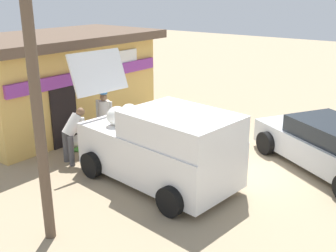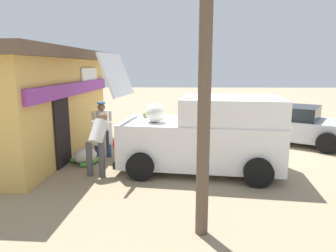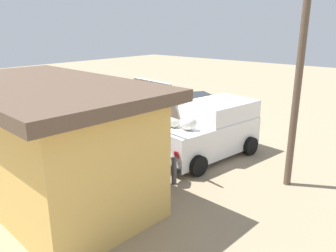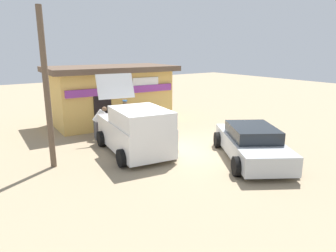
{
  "view_description": "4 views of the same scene",
  "coord_description": "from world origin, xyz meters",
  "px_view_note": "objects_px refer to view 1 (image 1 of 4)",
  "views": [
    {
      "loc": [
        -9.02,
        -4.53,
        4.55
      ],
      "look_at": [
        -0.72,
        1.38,
        1.09
      ],
      "focal_mm": 43.46,
      "sensor_mm": 36.0,
      "label": 1
    },
    {
      "loc": [
        -9.41,
        1.7,
        2.66
      ],
      "look_at": [
        0.06,
        1.87,
        0.82
      ],
      "focal_mm": 32.85,
      "sensor_mm": 36.0,
      "label": 2
    },
    {
      "loc": [
        -8.09,
        10.37,
        4.5
      ],
      "look_at": [
        0.09,
        0.94,
        0.76
      ],
      "focal_mm": 35.9,
      "sensor_mm": 36.0,
      "label": 3
    },
    {
      "loc": [
        -7.41,
        -9.56,
        4.12
      ],
      "look_at": [
        0.24,
        1.37,
        0.73
      ],
      "focal_mm": 32.99,
      "sensor_mm": 36.0,
      "label": 4
    }
  ],
  "objects_px": {
    "delivery_van": "(162,146)",
    "parked_sedan": "(332,147)",
    "storefront_bar": "(60,81)",
    "paint_bucket": "(158,121)",
    "customer_bending": "(73,131)",
    "unloaded_banana_pile": "(83,142)",
    "vendor_standing": "(104,115)"
  },
  "relations": [
    {
      "from": "vendor_standing",
      "to": "customer_bending",
      "type": "distance_m",
      "value": 1.49
    },
    {
      "from": "parked_sedan",
      "to": "unloaded_banana_pile",
      "type": "relative_size",
      "value": 5.37
    },
    {
      "from": "customer_bending",
      "to": "paint_bucket",
      "type": "relative_size",
      "value": 4.32
    },
    {
      "from": "storefront_bar",
      "to": "delivery_van",
      "type": "xyz_separation_m",
      "value": [
        -1.47,
        -5.3,
        -0.67
      ]
    },
    {
      "from": "parked_sedan",
      "to": "unloaded_banana_pile",
      "type": "bearing_deg",
      "value": 113.42
    },
    {
      "from": "delivery_van",
      "to": "paint_bucket",
      "type": "distance_m",
      "value": 4.47
    },
    {
      "from": "delivery_van",
      "to": "parked_sedan",
      "type": "bearing_deg",
      "value": -44.44
    },
    {
      "from": "parked_sedan",
      "to": "vendor_standing",
      "type": "relative_size",
      "value": 2.86
    },
    {
      "from": "delivery_van",
      "to": "storefront_bar",
      "type": "bearing_deg",
      "value": 74.48
    },
    {
      "from": "customer_bending",
      "to": "unloaded_banana_pile",
      "type": "distance_m",
      "value": 1.24
    },
    {
      "from": "storefront_bar",
      "to": "paint_bucket",
      "type": "relative_size",
      "value": 19.98
    },
    {
      "from": "delivery_van",
      "to": "unloaded_banana_pile",
      "type": "height_order",
      "value": "delivery_van"
    },
    {
      "from": "storefront_bar",
      "to": "parked_sedan",
      "type": "bearing_deg",
      "value": -78.29
    },
    {
      "from": "delivery_van",
      "to": "vendor_standing",
      "type": "distance_m",
      "value": 3.12
    },
    {
      "from": "paint_bucket",
      "to": "unloaded_banana_pile",
      "type": "bearing_deg",
      "value": 169.65
    },
    {
      "from": "parked_sedan",
      "to": "vendor_standing",
      "type": "distance_m",
      "value": 6.46
    },
    {
      "from": "parked_sedan",
      "to": "delivery_van",
      "type": "bearing_deg",
      "value": 135.56
    },
    {
      "from": "storefront_bar",
      "to": "customer_bending",
      "type": "relative_size",
      "value": 4.62
    },
    {
      "from": "delivery_van",
      "to": "parked_sedan",
      "type": "height_order",
      "value": "delivery_van"
    },
    {
      "from": "customer_bending",
      "to": "paint_bucket",
      "type": "bearing_deg",
      "value": 0.35
    },
    {
      "from": "parked_sedan",
      "to": "customer_bending",
      "type": "bearing_deg",
      "value": 121.77
    },
    {
      "from": "delivery_van",
      "to": "parked_sedan",
      "type": "relative_size",
      "value": 0.97
    },
    {
      "from": "vendor_standing",
      "to": "unloaded_banana_pile",
      "type": "distance_m",
      "value": 1.03
    },
    {
      "from": "delivery_van",
      "to": "vendor_standing",
      "type": "height_order",
      "value": "delivery_van"
    },
    {
      "from": "delivery_van",
      "to": "paint_bucket",
      "type": "xyz_separation_m",
      "value": [
        3.47,
        2.71,
        -0.78
      ]
    },
    {
      "from": "storefront_bar",
      "to": "paint_bucket",
      "type": "bearing_deg",
      "value": -52.31
    },
    {
      "from": "parked_sedan",
      "to": "paint_bucket",
      "type": "xyz_separation_m",
      "value": [
        0.25,
        5.87,
        -0.45
      ]
    },
    {
      "from": "storefront_bar",
      "to": "delivery_van",
      "type": "height_order",
      "value": "storefront_bar"
    },
    {
      "from": "parked_sedan",
      "to": "paint_bucket",
      "type": "relative_size",
      "value": 13.52
    },
    {
      "from": "vendor_standing",
      "to": "paint_bucket",
      "type": "xyz_separation_m",
      "value": [
        2.39,
        -0.22,
        -0.77
      ]
    },
    {
      "from": "parked_sedan",
      "to": "storefront_bar",
      "type": "bearing_deg",
      "value": 101.71
    },
    {
      "from": "storefront_bar",
      "to": "parked_sedan",
      "type": "relative_size",
      "value": 1.48
    }
  ]
}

